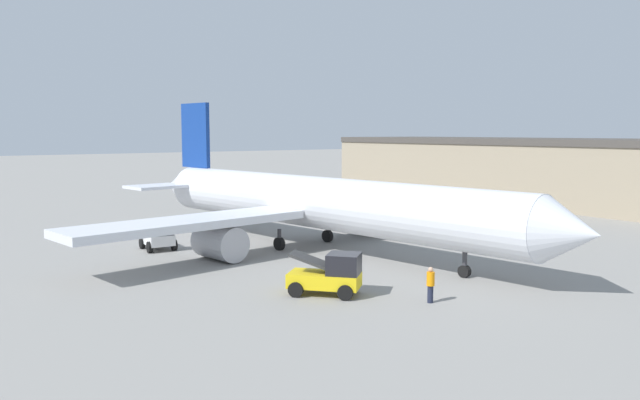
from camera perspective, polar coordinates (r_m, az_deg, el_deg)
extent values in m
plane|color=gray|center=(43.85, 0.00, -4.51)|extent=(400.00, 400.00, 0.00)
cube|color=gray|center=(74.66, 23.21, 2.04)|extent=(69.14, 15.17, 6.71)
cube|color=#47423D|center=(74.51, 23.33, 4.89)|extent=(69.14, 15.47, 0.70)
cylinder|color=silver|center=(43.36, 0.00, -0.24)|extent=(33.00, 8.33, 3.60)
cone|color=silver|center=(32.97, 22.00, -2.76)|extent=(3.36, 3.91, 3.53)
cone|color=silver|center=(58.00, -12.66, 1.26)|extent=(4.41, 3.96, 3.42)
cube|color=silver|center=(51.55, 6.49, 0.06)|extent=(6.08, 16.05, 0.50)
cube|color=silver|center=(38.87, -12.03, -2.07)|extent=(6.08, 16.05, 0.50)
cylinder|color=#ADADB2|center=(49.97, 4.74, -1.84)|extent=(3.67, 2.70, 2.24)
cylinder|color=#ADADB2|center=(40.37, -9.14, -3.84)|extent=(3.67, 2.70, 2.24)
cube|color=navy|center=(55.50, -11.33, 5.80)|extent=(3.90, 0.92, 5.56)
cube|color=silver|center=(57.90, -7.93, 1.70)|extent=(3.83, 4.74, 0.24)
cube|color=silver|center=(53.67, -14.80, 1.20)|extent=(3.83, 4.74, 0.24)
cylinder|color=#38383D|center=(36.26, 13.08, -5.76)|extent=(0.28, 0.28, 1.49)
cylinder|color=black|center=(36.35, 13.07, -6.37)|extent=(0.74, 0.45, 0.70)
cylinder|color=#38383D|center=(43.39, -3.74, -3.64)|extent=(0.28, 0.28, 1.49)
cylinder|color=black|center=(43.44, -3.74, -4.02)|extent=(0.94, 0.48, 0.90)
cylinder|color=#38383D|center=(46.49, 0.69, -2.96)|extent=(0.28, 0.28, 1.49)
cylinder|color=black|center=(46.54, 0.69, -3.32)|extent=(0.94, 0.48, 0.90)
cylinder|color=#1E2338|center=(30.77, 10.05, -8.47)|extent=(0.28, 0.28, 0.84)
cylinder|color=orange|center=(30.59, 10.08, -7.11)|extent=(0.39, 0.39, 0.67)
sphere|color=tan|center=(30.49, 10.10, -6.27)|extent=(0.25, 0.25, 0.25)
cube|color=silver|center=(44.98, -14.61, -3.45)|extent=(2.78, 1.88, 0.74)
cube|color=black|center=(44.14, -14.36, -2.45)|extent=(1.28, 1.60, 1.05)
cylinder|color=black|center=(43.93, -15.30, -4.19)|extent=(0.80, 0.34, 0.78)
cylinder|color=black|center=(44.41, -13.21, -4.02)|extent=(0.80, 0.34, 0.78)
cylinder|color=black|center=(45.71, -15.95, -3.81)|extent=(0.80, 0.34, 0.78)
cylinder|color=black|center=(46.17, -13.93, -3.65)|extent=(0.80, 0.34, 0.78)
cube|color=yellow|center=(31.74, 0.40, -7.31)|extent=(3.85, 3.68, 0.72)
cube|color=black|center=(31.34, 2.20, -5.85)|extent=(2.23, 2.23, 1.03)
cube|color=#333333|center=(31.68, -0.74, -5.56)|extent=(2.48, 2.39, 0.84)
cylinder|color=black|center=(30.75, 2.33, -8.46)|extent=(0.76, 0.72, 0.77)
cylinder|color=black|center=(32.42, 2.94, -7.69)|extent=(0.76, 0.72, 0.77)
cylinder|color=black|center=(31.31, -2.23, -8.19)|extent=(0.76, 0.72, 0.77)
cylinder|color=black|center=(32.95, -1.39, -7.45)|extent=(0.76, 0.72, 0.77)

